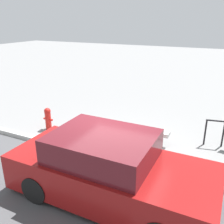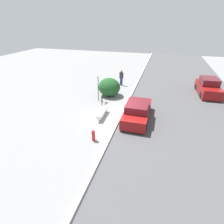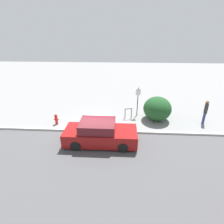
{
  "view_description": "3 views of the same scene",
  "coord_description": "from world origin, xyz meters",
  "views": [
    {
      "loc": [
        2.4,
        -5.2,
        3.58
      ],
      "look_at": [
        -0.61,
        0.92,
        1.03
      ],
      "focal_mm": 40.0,
      "sensor_mm": 36.0,
      "label": 1
    },
    {
      "loc": [
        -11.33,
        -2.67,
        6.83
      ],
      "look_at": [
        -0.61,
        0.41,
        0.88
      ],
      "focal_mm": 28.0,
      "sensor_mm": 36.0,
      "label": 2
    },
    {
      "loc": [
        1.63,
        -10.06,
        6.07
      ],
      "look_at": [
        0.97,
        1.07,
        0.99
      ],
      "focal_mm": 28.0,
      "sensor_mm": 36.0,
      "label": 3
    }
  ],
  "objects": [
    {
      "name": "ground_plane",
      "position": [
        0.0,
        0.0,
        0.0
      ],
      "size": [
        60.0,
        60.0,
        0.0
      ],
      "primitive_type": "plane",
      "color": "gray"
    },
    {
      "name": "road_strip",
      "position": [
        0.0,
        -5.15,
        0.0
      ],
      "size": [
        60.0,
        10.0,
        0.01
      ],
      "color": "#4C4C4F",
      "rests_on": "ground_plane"
    },
    {
      "name": "curb",
      "position": [
        0.0,
        0.0,
        0.07
      ],
      "size": [
        60.0,
        0.2,
        0.13
      ],
      "color": "#B7B7B2",
      "rests_on": "ground_plane"
    },
    {
      "name": "bench",
      "position": [
        0.01,
        1.37,
        0.43
      ],
      "size": [
        1.99,
        0.35,
        0.49
      ],
      "rotation": [
        0.0,
        0.0,
        0.01
      ],
      "color": "#515156",
      "rests_on": "ground_plane"
    },
    {
      "name": "bike_rack",
      "position": [
        2.16,
        2.15,
        0.5
      ],
      "size": [
        0.55,
        0.16,
        0.83
      ],
      "rotation": [
        0.0,
        0.0,
        0.2
      ],
      "color": "black",
      "rests_on": "ground_plane"
    },
    {
      "name": "sign_post",
      "position": [
        2.87,
        2.73,
        1.38
      ],
      "size": [
        0.36,
        0.08,
        2.3
      ],
      "color": "black",
      "rests_on": "ground_plane"
    },
    {
      "name": "fire_hydrant",
      "position": [
        -3.06,
        0.92,
        0.41
      ],
      "size": [
        0.36,
        0.22,
        0.77
      ],
      "color": "red",
      "rests_on": "ground_plane"
    },
    {
      "name": "shrub_hedge",
      "position": [
        4.31,
        2.11,
        0.89
      ],
      "size": [
        2.06,
        2.17,
        1.78
      ],
      "color": "#1E4C23",
      "rests_on": "ground_plane"
    },
    {
      "name": "pedestrian",
      "position": [
        7.63,
        1.68,
        0.94
      ],
      "size": [
        0.35,
        0.45,
        1.76
      ],
      "rotation": [
        0.0,
        0.0,
        1.18
      ],
      "color": "navy",
      "rests_on": "ground_plane"
    },
    {
      "name": "parked_car_near",
      "position": [
        0.4,
        -1.28,
        0.65
      ],
      "size": [
        4.25,
        1.81,
        1.43
      ],
      "rotation": [
        0.0,
        0.0,
        0.0
      ],
      "color": "black",
      "rests_on": "ground_plane"
    }
  ]
}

